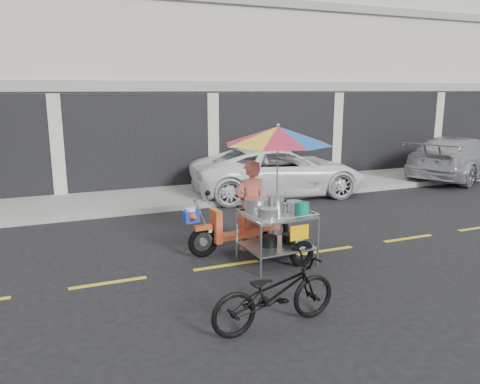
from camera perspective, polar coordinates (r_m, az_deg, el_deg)
name	(u,v)px	position (r m, az deg, el deg)	size (l,w,h in m)	color
ground	(325,251)	(9.10, 10.31, -7.07)	(90.00, 90.00, 0.00)	black
sidewalk	(224,191)	(13.85, -1.93, 0.18)	(45.00, 3.00, 0.15)	gray
shophouse_block	(245,58)	(19.35, 0.66, 16.04)	(36.00, 8.11, 10.40)	beige
centerline	(325,251)	(9.10, 10.31, -7.05)	(42.00, 0.10, 0.01)	gold
white_pickup	(279,171)	(13.56, 4.74, 2.56)	(2.32, 5.03, 1.40)	white
silver_pickup	(457,157)	(17.72, 24.97, 3.84)	(2.03, 4.99, 1.45)	#A9AAB1
near_bicycle	(275,293)	(6.11, 4.25, -12.16)	(0.62, 1.78, 0.93)	black
food_vendor_rig	(266,174)	(8.29, 3.24, 2.19)	(2.52, 1.98, 2.45)	black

